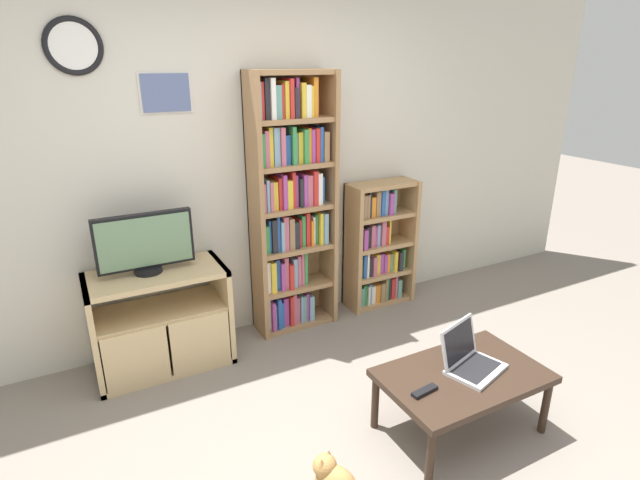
% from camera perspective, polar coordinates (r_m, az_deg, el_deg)
% --- Properties ---
extents(ground_plane, '(18.00, 18.00, 0.00)m').
position_cam_1_polar(ground_plane, '(2.87, 6.01, -25.57)').
color(ground_plane, gray).
extents(wall_back, '(7.05, 0.09, 2.60)m').
position_cam_1_polar(wall_back, '(3.74, -9.25, 8.35)').
color(wall_back, beige).
rests_on(wall_back, ground_plane).
extents(tv_stand, '(0.90, 0.46, 0.71)m').
position_cam_1_polar(tv_stand, '(3.62, -17.67, -8.79)').
color(tv_stand, tan).
rests_on(tv_stand, ground_plane).
extents(television, '(0.62, 0.18, 0.41)m').
position_cam_1_polar(television, '(3.43, -19.38, -0.40)').
color(television, black).
rests_on(television, tv_stand).
extents(bookshelf_tall, '(0.64, 0.27, 1.98)m').
position_cam_1_polar(bookshelf_tall, '(3.77, -3.50, 3.97)').
color(bookshelf_tall, '#9E754C').
rests_on(bookshelf_tall, ground_plane).
extents(bookshelf_short, '(0.60, 0.26, 1.09)m').
position_cam_1_polar(bookshelf_short, '(4.31, 6.51, -0.79)').
color(bookshelf_short, tan).
rests_on(bookshelf_short, ground_plane).
extents(coffee_table, '(0.92, 0.58, 0.39)m').
position_cam_1_polar(coffee_table, '(3.03, 15.98, -15.04)').
color(coffee_table, '#332319').
rests_on(coffee_table, ground_plane).
extents(laptop, '(0.39, 0.35, 0.25)m').
position_cam_1_polar(laptop, '(3.02, 16.63, -12.77)').
color(laptop, silver).
rests_on(laptop, coffee_table).
extents(remote_near_laptop, '(0.16, 0.06, 0.02)m').
position_cam_1_polar(remote_near_laptop, '(2.80, 11.88, -16.54)').
color(remote_near_laptop, black).
rests_on(remote_near_laptop, coffee_table).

